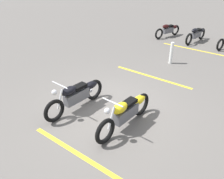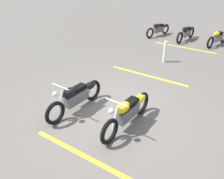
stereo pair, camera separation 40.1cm
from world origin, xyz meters
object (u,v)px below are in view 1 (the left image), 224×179
at_px(motorcycle_bright_foreground, 126,112).
at_px(motorcycle_row_center, 168,30).
at_px(motorcycle_row_left, 196,34).
at_px(bollard_post, 171,53).
at_px(motorcycle_dark_foreground, 77,95).

distance_m(motorcycle_bright_foreground, motorcycle_row_center, 8.96).
bearing_deg(motorcycle_row_left, bollard_post, 10.99).
height_order(motorcycle_dark_foreground, motorcycle_row_center, motorcycle_dark_foreground).
bearing_deg(motorcycle_bright_foreground, motorcycle_row_center, -159.01).
distance_m(motorcycle_bright_foreground, motorcycle_row_left, 8.61).
distance_m(motorcycle_dark_foreground, motorcycle_row_left, 8.70).
bearing_deg(motorcycle_row_center, motorcycle_row_left, 107.56).
xyz_separation_m(motorcycle_row_left, bollard_post, (-3.70, -0.27, 0.04)).
distance_m(motorcycle_bright_foreground, bollard_post, 4.92).
bearing_deg(bollard_post, motorcycle_row_center, 27.52).
xyz_separation_m(motorcycle_row_left, motorcycle_row_center, (-0.04, 1.64, -0.02)).
bearing_deg(bollard_post, motorcycle_row_left, 4.16).
distance_m(motorcycle_row_center, bollard_post, 4.13).
xyz_separation_m(motorcycle_bright_foreground, bollard_post, (4.82, 1.00, 0.01)).
relative_size(motorcycle_bright_foreground, motorcycle_row_center, 1.15).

